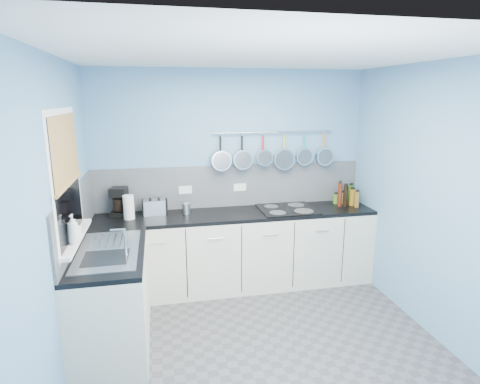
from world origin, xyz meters
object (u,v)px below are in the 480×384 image
object	(u,v)px
soap_bottle_a	(73,229)
canister	(186,209)
coffee_maker	(119,202)
paper_towel	(129,207)
hob	(287,209)
soap_bottle_b	(75,230)
toaster	(155,207)

from	to	relation	value
soap_bottle_a	canister	world-z (taller)	soap_bottle_a
soap_bottle_a	coffee_maker	world-z (taller)	soap_bottle_a
paper_towel	hob	xyz separation A→B (m)	(1.79, -0.00, -0.12)
canister	soap_bottle_b	bearing A→B (deg)	-132.33
soap_bottle_a	coffee_maker	xyz separation A→B (m)	(0.24, 1.22, -0.11)
coffee_maker	hob	world-z (taller)	coffee_maker
soap_bottle_a	hob	size ratio (longest dim) A/B	0.37
toaster	hob	bearing A→B (deg)	-12.08
paper_towel	toaster	bearing A→B (deg)	24.47
soap_bottle_a	canister	distance (m)	1.51
paper_towel	coffee_maker	bearing A→B (deg)	128.09
toaster	canister	size ratio (longest dim) A/B	2.12
hob	coffee_maker	bearing A→B (deg)	175.77
paper_towel	canister	distance (m)	0.62
soap_bottle_b	paper_towel	distance (m)	1.06
soap_bottle_a	paper_towel	size ratio (longest dim) A/B	0.91
soap_bottle_a	soap_bottle_b	bearing A→B (deg)	90.00
soap_bottle_a	hob	xyz separation A→B (m)	(2.14, 1.08, -0.26)
soap_bottle_a	hob	distance (m)	2.41
hob	canister	bearing A→B (deg)	176.63
coffee_maker	hob	bearing A→B (deg)	8.58
soap_bottle_b	paper_towel	xyz separation A→B (m)	(0.35, 1.00, -0.11)
soap_bottle_b	toaster	xyz separation A→B (m)	(0.62, 1.12, -0.15)
soap_bottle_a	soap_bottle_b	distance (m)	0.09
coffee_maker	hob	size ratio (longest dim) A/B	0.49
soap_bottle_b	coffee_maker	size ratio (longest dim) A/B	0.54
paper_towel	canister	xyz separation A→B (m)	(0.62, 0.07, -0.07)
soap_bottle_b	hob	size ratio (longest dim) A/B	0.27
paper_towel	toaster	distance (m)	0.30
soap_bottle_b	hob	distance (m)	2.37
soap_bottle_a	paper_towel	xyz separation A→B (m)	(0.35, 1.08, -0.14)
paper_towel	coffee_maker	world-z (taller)	coffee_maker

